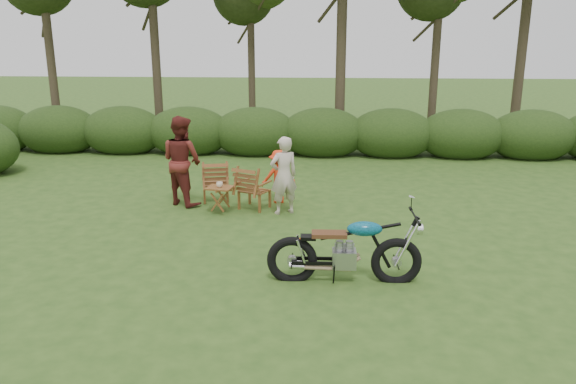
# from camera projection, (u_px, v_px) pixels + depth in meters

# --- Properties ---
(ground) EXTENTS (80.00, 80.00, 0.00)m
(ground) POSITION_uv_depth(u_px,v_px,m) (317.00, 284.00, 8.00)
(ground) COLOR #294717
(ground) RESTS_ON ground
(tree_line) EXTENTS (22.52, 11.62, 8.14)m
(tree_line) POSITION_uv_depth(u_px,v_px,m) (342.00, 21.00, 16.29)
(tree_line) COLOR #33281C
(tree_line) RESTS_ON ground
(motorcycle) EXTENTS (2.11, 0.86, 1.19)m
(motorcycle) POSITION_uv_depth(u_px,v_px,m) (343.00, 280.00, 8.11)
(motorcycle) COLOR #0E8FBB
(motorcycle) RESTS_ON ground
(lawn_chair_right) EXTENTS (0.81, 0.81, 0.90)m
(lawn_chair_right) POSITION_uv_depth(u_px,v_px,m) (255.00, 208.00, 11.48)
(lawn_chair_right) COLOR #5F3017
(lawn_chair_right) RESTS_ON ground
(lawn_chair_left) EXTENTS (0.73, 0.73, 0.89)m
(lawn_chair_left) POSITION_uv_depth(u_px,v_px,m) (216.00, 201.00, 12.01)
(lawn_chair_left) COLOR brown
(lawn_chair_left) RESTS_ON ground
(side_table) EXTENTS (0.59, 0.52, 0.53)m
(side_table) POSITION_uv_depth(u_px,v_px,m) (220.00, 200.00, 11.13)
(side_table) COLOR #5C3117
(side_table) RESTS_ON ground
(cup) EXTENTS (0.14, 0.14, 0.10)m
(cup) POSITION_uv_depth(u_px,v_px,m) (220.00, 185.00, 11.04)
(cup) COLOR beige
(cup) RESTS_ON side_table
(adult_a) EXTENTS (0.67, 0.58, 1.55)m
(adult_a) POSITION_uv_depth(u_px,v_px,m) (284.00, 213.00, 11.17)
(adult_a) COLOR beige
(adult_a) RESTS_ON ground
(adult_b) EXTENTS (1.14, 1.08, 1.85)m
(adult_b) POSITION_uv_depth(u_px,v_px,m) (184.00, 204.00, 11.80)
(adult_b) COLOR maroon
(adult_b) RESTS_ON ground
(child) EXTENTS (0.82, 0.61, 1.13)m
(child) POSITION_uv_depth(u_px,v_px,m) (279.00, 202.00, 11.90)
(child) COLOR red
(child) RESTS_ON ground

